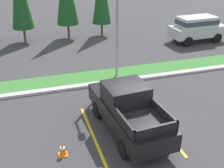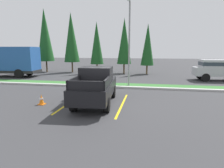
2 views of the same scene
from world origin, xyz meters
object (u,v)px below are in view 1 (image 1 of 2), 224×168
(street_light, at_px, (118,11))
(traffic_cone, at_px, (63,149))
(suv_distant, at_px, (197,27))
(pickup_truck_main, at_px, (128,109))

(street_light, relative_size, traffic_cone, 11.54)
(suv_distant, xyz_separation_m, traffic_cone, (-12.80, -11.15, -0.95))
(pickup_truck_main, xyz_separation_m, traffic_cone, (-2.97, -0.88, -0.75))
(street_light, xyz_separation_m, traffic_cone, (-4.33, -6.34, -3.72))
(suv_distant, relative_size, traffic_cone, 7.80)
(pickup_truck_main, distance_m, traffic_cone, 3.19)
(traffic_cone, bearing_deg, suv_distant, 41.06)
(street_light, bearing_deg, pickup_truck_main, -104.01)
(pickup_truck_main, height_order, traffic_cone, pickup_truck_main)
(pickup_truck_main, xyz_separation_m, suv_distant, (9.83, 10.27, 0.20))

